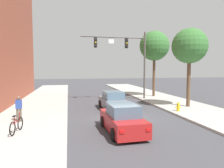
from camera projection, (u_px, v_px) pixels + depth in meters
ground_plane at (124, 118)px, 14.89m from camera, size 120.00×120.00×0.00m
sidewalk_left at (28, 122)px, 13.54m from camera, size 5.00×60.00×0.15m
sidewalk_right at (205, 113)px, 16.22m from camera, size 5.00×60.00×0.15m
traffic_signal_mast at (127, 52)px, 23.01m from camera, size 7.26×0.38×7.50m
car_lead_grey at (113, 101)px, 17.99m from camera, size 2.01×4.32×1.60m
car_following_red at (122, 119)px, 11.56m from camera, size 1.95×4.30×1.60m
pedestrian_sidewalk_left_walker at (19, 108)px, 13.26m from camera, size 0.36×0.22×1.64m
bicycle_leaning at (17, 125)px, 11.01m from camera, size 0.32×1.76×0.98m
fire_hydrant at (178, 107)px, 16.60m from camera, size 0.48×0.24×0.72m
street_tree_nearest at (190, 46)px, 18.32m from camera, size 3.10×3.10×6.95m
street_tree_second at (154, 46)px, 25.35m from camera, size 3.60×3.60×7.97m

